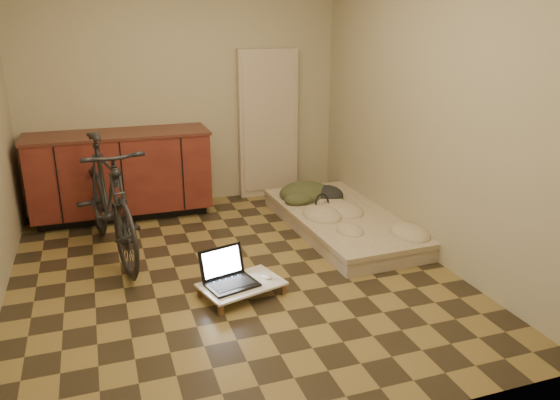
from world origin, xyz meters
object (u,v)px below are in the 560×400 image
object	(u,v)px
lap_desk	(242,285)
laptop	(229,277)
futon	(343,221)
bicycle	(108,193)

from	to	relation	value
lap_desk	laptop	world-z (taller)	laptop
futon	laptop	size ratio (longest dim) A/B	4.70
lap_desk	bicycle	bearing A→B (deg)	112.90
bicycle	futon	size ratio (longest dim) A/B	0.88
bicycle	futon	world-z (taller)	bicycle
lap_desk	laptop	bearing A→B (deg)	143.14
bicycle	lap_desk	distance (m)	1.51
futon	bicycle	bearing A→B (deg)	175.35
bicycle	lap_desk	bearing A→B (deg)	-61.72
futon	laptop	distance (m)	1.72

